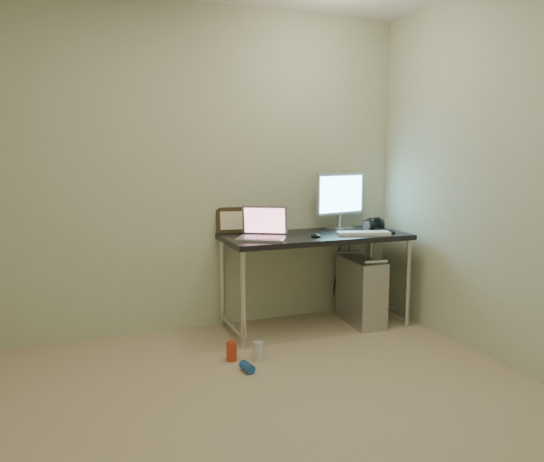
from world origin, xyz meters
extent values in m
plane|color=tan|center=(0.00, 0.00, 0.00)|extent=(3.50, 3.50, 0.00)
cube|color=beige|center=(0.00, 1.75, 1.25)|extent=(3.50, 0.02, 2.50)
cube|color=black|center=(0.92, 1.43, 0.73)|extent=(1.46, 0.64, 0.04)
cylinder|color=silver|center=(0.23, 1.15, 0.35)|extent=(0.04, 0.04, 0.71)
cylinder|color=silver|center=(0.23, 1.71, 0.35)|extent=(0.04, 0.04, 0.71)
cylinder|color=silver|center=(1.60, 1.15, 0.35)|extent=(0.04, 0.04, 0.71)
cylinder|color=silver|center=(1.60, 1.71, 0.35)|extent=(0.04, 0.04, 0.71)
cylinder|color=silver|center=(0.23, 1.43, 0.08)|extent=(0.04, 0.56, 0.04)
cylinder|color=silver|center=(1.60, 1.43, 0.08)|extent=(0.04, 0.56, 0.04)
cube|color=#B3B3B8|center=(1.31, 1.37, 0.27)|extent=(0.26, 0.52, 0.53)
cylinder|color=silver|center=(1.31, 1.16, 0.55)|extent=(0.19, 0.04, 0.03)
cylinder|color=silver|center=(1.31, 1.58, 0.55)|extent=(0.19, 0.04, 0.03)
cylinder|color=black|center=(1.26, 1.70, 0.40)|extent=(0.01, 0.16, 0.69)
cylinder|color=black|center=(1.35, 1.68, 0.38)|extent=(0.02, 0.11, 0.71)
cylinder|color=#BB3922|center=(0.08, 0.97, 0.07)|extent=(0.09, 0.09, 0.13)
cylinder|color=silver|center=(0.25, 0.92, 0.06)|extent=(0.08, 0.08, 0.13)
cylinder|color=#1B4B9D|center=(0.12, 0.76, 0.03)|extent=(0.08, 0.12, 0.06)
cube|color=silver|center=(0.43, 1.32, 0.76)|extent=(0.42, 0.38, 0.02)
cube|color=slate|center=(0.43, 1.32, 0.77)|extent=(0.36, 0.33, 0.00)
cube|color=gray|center=(0.49, 1.44, 0.88)|extent=(0.32, 0.21, 0.22)
cube|color=#834A58|center=(0.49, 1.43, 0.88)|extent=(0.29, 0.19, 0.19)
cube|color=silver|center=(1.25, 1.63, 0.76)|extent=(0.23, 0.19, 0.01)
cylinder|color=silver|center=(1.25, 1.65, 0.82)|extent=(0.03, 0.03, 0.11)
cube|color=silver|center=(1.25, 1.64, 1.05)|extent=(0.49, 0.15, 0.35)
cube|color=#67C9F0|center=(1.25, 1.62, 1.05)|extent=(0.44, 0.11, 0.30)
cube|color=white|center=(1.25, 1.27, 0.76)|extent=(0.43, 0.25, 0.02)
ellipsoid|color=black|center=(1.51, 1.26, 0.77)|extent=(0.09, 0.12, 0.04)
ellipsoid|color=black|center=(0.85, 1.29, 0.77)|extent=(0.07, 0.11, 0.04)
cylinder|color=black|center=(1.46, 1.56, 0.78)|extent=(0.07, 0.11, 0.11)
cylinder|color=black|center=(1.59, 1.56, 0.78)|extent=(0.07, 0.11, 0.11)
cube|color=black|center=(1.53, 1.56, 0.84)|extent=(0.14, 0.06, 0.01)
cube|color=#2D2213|center=(0.32, 1.73, 0.85)|extent=(0.27, 0.11, 0.21)
cylinder|color=silver|center=(0.53, 1.69, 0.80)|extent=(0.01, 0.01, 0.09)
cylinder|color=white|center=(0.53, 1.69, 0.86)|extent=(0.05, 0.04, 0.04)
camera|label=1|loc=(-0.88, -2.30, 1.38)|focal=35.00mm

